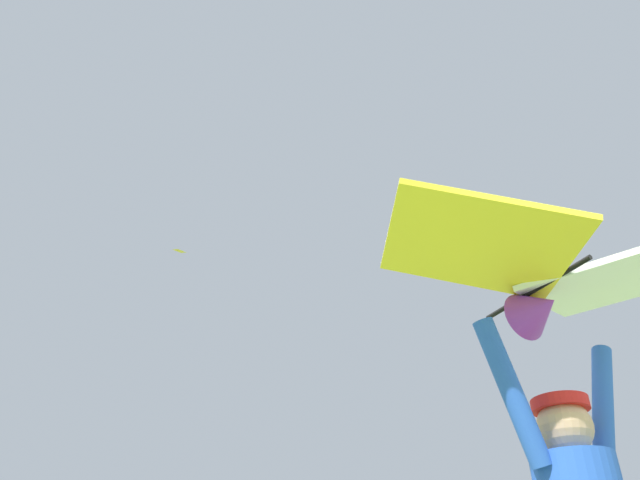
{
  "coord_description": "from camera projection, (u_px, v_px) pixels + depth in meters",
  "views": [
    {
      "loc": [
        -2.74,
        -1.2,
        0.78
      ],
      "look_at": [
        -0.36,
        1.84,
        3.29
      ],
      "focal_mm": 33.73,
      "sensor_mm": 36.0,
      "label": 1
    }
  ],
  "objects": [
    {
      "name": "distant_kite_yellow_mid_left",
      "position": [
        180.0,
        250.0,
        33.0
      ],
      "size": [
        0.82,
        0.79,
        0.33
      ],
      "color": "yellow"
    },
    {
      "name": "held_stunt_kite",
      "position": [
        544.0,
        276.0,
        2.84
      ],
      "size": [
        1.79,
        1.1,
        0.4
      ],
      "color": "black"
    }
  ]
}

